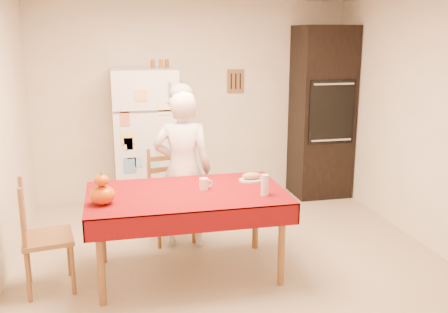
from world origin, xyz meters
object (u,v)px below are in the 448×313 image
object	(u,v)px
oven_cabinet	(322,112)
coffee_mug	(204,184)
bread_plate	(252,180)
dining_table	(187,200)
seated_woman	(183,170)
pumpkin_lower	(103,195)
wine_glass	(265,185)
chair_far	(169,191)
chair_left	(39,233)
refrigerator	(146,140)

from	to	relation	value
oven_cabinet	coffee_mug	bearing A→B (deg)	-135.64
coffee_mug	bread_plate	distance (m)	0.51
dining_table	seated_woman	xyz separation A→B (m)	(0.06, 0.64, 0.10)
seated_woman	pumpkin_lower	xyz separation A→B (m)	(-0.76, -0.80, 0.05)
seated_woman	coffee_mug	bearing A→B (deg)	112.64
seated_woman	pumpkin_lower	distance (m)	1.11
oven_cabinet	wine_glass	bearing A→B (deg)	-123.90
chair_far	chair_left	bearing A→B (deg)	-152.85
dining_table	pumpkin_lower	world-z (taller)	pumpkin_lower
chair_left	seated_woman	size ratio (longest dim) A/B	0.60
chair_far	seated_woman	bearing A→B (deg)	-70.50
seated_woman	bread_plate	size ratio (longest dim) A/B	6.57
oven_cabinet	wine_glass	distance (m)	2.58
wine_glass	bread_plate	distance (m)	0.43
chair_far	chair_left	distance (m)	1.46
chair_left	chair_far	bearing A→B (deg)	-62.06
dining_table	oven_cabinet	bearing A→B (deg)	42.70
chair_far	wine_glass	bearing A→B (deg)	-66.59
chair_left	dining_table	bearing A→B (deg)	-97.56
wine_glass	bread_plate	world-z (taller)	wine_glass
oven_cabinet	dining_table	xyz separation A→B (m)	(-2.07, -1.91, -0.41)
oven_cabinet	seated_woman	distance (m)	2.40
dining_table	coffee_mug	bearing A→B (deg)	14.88
wine_glass	bread_plate	xyz separation A→B (m)	(0.00, 0.42, -0.08)
coffee_mug	pumpkin_lower	bearing A→B (deg)	-166.64
coffee_mug	pumpkin_lower	xyz separation A→B (m)	(-0.86, -0.20, 0.03)
dining_table	bread_plate	distance (m)	0.68
seated_woman	coffee_mug	xyz separation A→B (m)	(0.10, -0.60, 0.02)
refrigerator	bread_plate	size ratio (longest dim) A/B	7.08
chair_far	seated_woman	distance (m)	0.37
oven_cabinet	bread_plate	bearing A→B (deg)	-129.87
refrigerator	bread_plate	bearing A→B (deg)	-62.85
refrigerator	wine_glass	bearing A→B (deg)	-67.86
chair_far	bread_plate	size ratio (longest dim) A/B	3.96
refrigerator	oven_cabinet	world-z (taller)	oven_cabinet
pumpkin_lower	wine_glass	world-z (taller)	wine_glass
pumpkin_lower	bread_plate	world-z (taller)	pumpkin_lower
chair_left	bread_plate	size ratio (longest dim) A/B	3.96
oven_cabinet	bread_plate	xyz separation A→B (m)	(-1.43, -1.71, -0.33)
bread_plate	wine_glass	bearing A→B (deg)	-90.58
chair_far	chair_left	size ratio (longest dim) A/B	1.00
oven_cabinet	dining_table	bearing A→B (deg)	-137.30
coffee_mug	bread_plate	world-z (taller)	coffee_mug
dining_table	wine_glass	size ratio (longest dim) A/B	9.66
refrigerator	oven_cabinet	distance (m)	2.29
refrigerator	bread_plate	distance (m)	1.87
chair_left	coffee_mug	bearing A→B (deg)	-95.94
chair_left	wine_glass	bearing A→B (deg)	-104.75
chair_left	refrigerator	bearing A→B (deg)	-37.09
refrigerator	oven_cabinet	size ratio (longest dim) A/B	0.77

